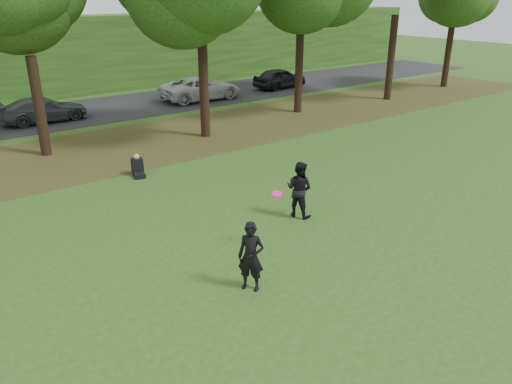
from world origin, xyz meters
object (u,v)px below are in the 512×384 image
frisbee (277,194)px  seated_person (138,168)px  player_right (299,189)px  player_left (251,257)px

frisbee → seated_person: bearing=93.9°
player_right → seated_person: bearing=0.5°
player_right → frisbee: size_ratio=4.67×
player_right → seated_person: size_ratio=2.13×
player_right → seated_person: 6.87m
player_left → frisbee: size_ratio=4.50×
frisbee → player_right: bearing=32.4°
player_left → seated_person: bearing=134.7°
player_right → frisbee: bearing=102.2°
frisbee → seated_person: frisbee is taller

